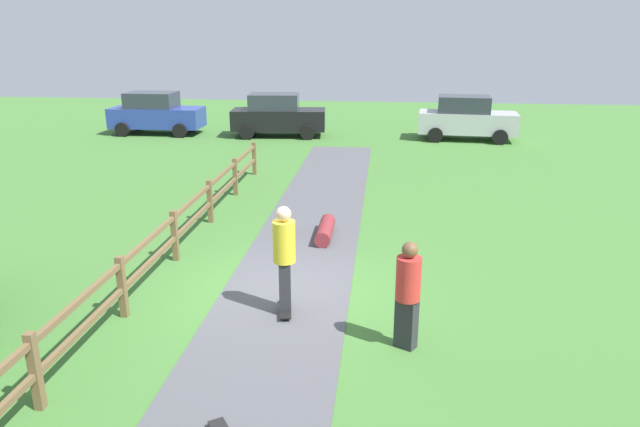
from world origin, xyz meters
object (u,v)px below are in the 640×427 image
at_px(parked_car_silver, 466,118).
at_px(parked_car_black, 278,115).
at_px(skater_fallen, 322,230).
at_px(bystander_red, 408,290).
at_px(parked_car_blue, 156,113).
at_px(skater_riding, 284,254).

distance_m(parked_car_silver, parked_car_black, 8.41).
distance_m(skater_fallen, parked_car_silver, 14.26).
height_order(skater_fallen, bystander_red, bystander_red).
distance_m(parked_car_silver, parked_car_blue, 14.16).
xyz_separation_m(skater_riding, parked_car_black, (-3.26, 17.18, -0.14)).
bearing_deg(skater_fallen, parked_car_blue, 124.65).
bearing_deg(skater_riding, skater_fallen, 86.58).
relative_size(skater_riding, bystander_red, 1.10).
bearing_deg(parked_car_blue, parked_car_black, -0.04).
distance_m(bystander_red, parked_car_blue, 21.20).
bearing_deg(parked_car_black, bystander_red, -73.68).
bearing_deg(bystander_red, parked_car_black, 106.32).
bearing_deg(skater_fallen, bystander_red, -69.08).
height_order(skater_fallen, parked_car_silver, parked_car_silver).
bearing_deg(skater_fallen, parked_car_silver, 69.74).
bearing_deg(parked_car_blue, skater_riding, -62.37).
distance_m(parked_car_black, parked_car_blue, 5.74).
bearing_deg(skater_fallen, parked_car_black, 104.63).
bearing_deg(parked_car_black, skater_fallen, -75.37).
distance_m(skater_riding, bystander_red, 2.24).
distance_m(skater_riding, parked_car_blue, 19.40).
height_order(skater_riding, parked_car_blue, skater_riding).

